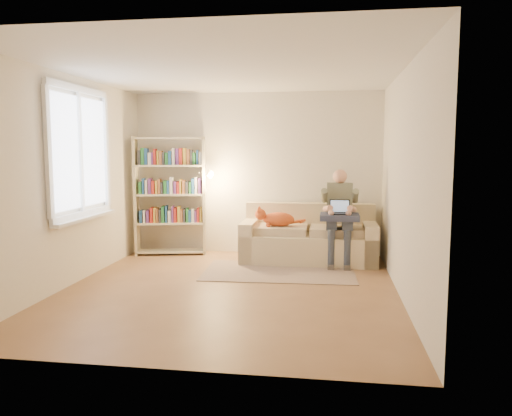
% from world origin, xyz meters
% --- Properties ---
extents(floor, '(4.50, 4.50, 0.00)m').
position_xyz_m(floor, '(0.00, 0.00, 0.00)').
color(floor, brown).
rests_on(floor, ground).
extents(ceiling, '(4.00, 4.50, 0.02)m').
position_xyz_m(ceiling, '(0.00, 0.00, 2.60)').
color(ceiling, white).
rests_on(ceiling, wall_back).
extents(wall_left, '(0.02, 4.50, 2.60)m').
position_xyz_m(wall_left, '(-2.00, 0.00, 1.30)').
color(wall_left, silver).
rests_on(wall_left, floor).
extents(wall_right, '(0.02, 4.50, 2.60)m').
position_xyz_m(wall_right, '(2.00, 0.00, 1.30)').
color(wall_right, silver).
rests_on(wall_right, floor).
extents(wall_back, '(4.00, 0.02, 2.60)m').
position_xyz_m(wall_back, '(0.00, 2.25, 1.30)').
color(wall_back, silver).
rests_on(wall_back, floor).
extents(wall_front, '(4.00, 0.02, 2.60)m').
position_xyz_m(wall_front, '(0.00, -2.25, 1.30)').
color(wall_front, silver).
rests_on(wall_front, floor).
extents(window, '(0.12, 1.52, 1.69)m').
position_xyz_m(window, '(-1.95, 0.20, 1.38)').
color(window, white).
rests_on(window, wall_left).
extents(sofa, '(2.01, 0.91, 0.85)m').
position_xyz_m(sofa, '(0.88, 1.74, 0.31)').
color(sofa, beige).
rests_on(sofa, floor).
extents(person, '(0.38, 0.61, 1.40)m').
position_xyz_m(person, '(1.33, 1.59, 0.79)').
color(person, gray).
rests_on(person, sofa).
extents(cat, '(0.72, 0.25, 0.26)m').
position_xyz_m(cat, '(0.39, 1.61, 0.66)').
color(cat, orange).
rests_on(cat, sofa).
extents(blanket, '(0.56, 0.46, 0.08)m').
position_xyz_m(blanket, '(1.30, 1.47, 0.72)').
color(blanket, '#2D344F').
rests_on(blanket, person).
extents(laptop, '(0.29, 0.24, 0.25)m').
position_xyz_m(laptop, '(1.30, 1.48, 0.82)').
color(laptop, black).
rests_on(laptop, blanket).
extents(bookshelf, '(1.29, 0.51, 1.89)m').
position_xyz_m(bookshelf, '(-1.34, 1.90, 1.05)').
color(bookshelf, beige).
rests_on(bookshelf, floor).
extents(rug, '(2.11, 1.30, 0.01)m').
position_xyz_m(rug, '(0.51, 0.95, 0.01)').
color(rug, gray).
rests_on(rug, floor).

